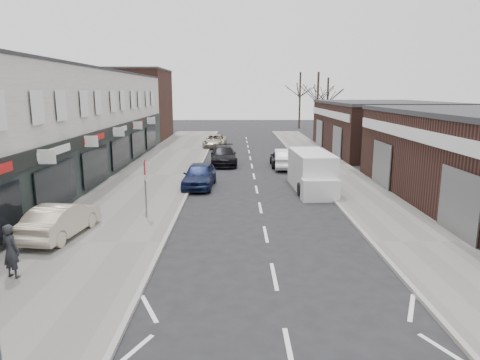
{
  "coord_description": "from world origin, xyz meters",
  "views": [
    {
      "loc": [
        -1.16,
        -6.42,
        5.66
      ],
      "look_at": [
        -1.05,
        8.25,
        2.6
      ],
      "focal_mm": 32.0,
      "sensor_mm": 36.0,
      "label": 1
    }
  ],
  "objects_px": {
    "white_van": "(312,172)",
    "parked_car_left_c": "(215,141)",
    "sedan_on_pavement": "(61,220)",
    "parked_car_right_b": "(281,158)",
    "warning_sign": "(146,172)",
    "parked_car_right_a": "(285,158)",
    "pedestrian": "(11,251)",
    "parked_car_left_b": "(224,156)",
    "parked_car_left_a": "(199,175)"
  },
  "relations": [
    {
      "from": "white_van",
      "to": "parked_car_left_c",
      "type": "relative_size",
      "value": 1.23
    },
    {
      "from": "sedan_on_pavement",
      "to": "parked_car_right_b",
      "type": "xyz_separation_m",
      "value": [
        10.17,
        16.38,
        -0.14
      ]
    },
    {
      "from": "white_van",
      "to": "parked_car_left_c",
      "type": "bearing_deg",
      "value": 106.28
    },
    {
      "from": "parked_car_left_c",
      "to": "parked_car_right_b",
      "type": "distance_m",
      "value": 12.66
    },
    {
      "from": "white_van",
      "to": "warning_sign",
      "type": "bearing_deg",
      "value": -147.19
    },
    {
      "from": "parked_car_right_a",
      "to": "warning_sign",
      "type": "bearing_deg",
      "value": 62.99
    },
    {
      "from": "sedan_on_pavement",
      "to": "pedestrian",
      "type": "xyz_separation_m",
      "value": [
        0.02,
        -3.75,
        0.18
      ]
    },
    {
      "from": "sedan_on_pavement",
      "to": "parked_car_right_a",
      "type": "distance_m",
      "value": 18.73
    },
    {
      "from": "warning_sign",
      "to": "pedestrian",
      "type": "distance_m",
      "value": 6.96
    },
    {
      "from": "parked_car_left_b",
      "to": "parked_car_left_a",
      "type": "bearing_deg",
      "value": -101.69
    },
    {
      "from": "parked_car_left_b",
      "to": "sedan_on_pavement",
      "type": "bearing_deg",
      "value": -111.78
    },
    {
      "from": "warning_sign",
      "to": "parked_car_left_b",
      "type": "bearing_deg",
      "value": 78.61
    },
    {
      "from": "white_van",
      "to": "parked_car_right_b",
      "type": "distance_m",
      "value": 7.99
    },
    {
      "from": "parked_car_left_b",
      "to": "parked_car_right_b",
      "type": "relative_size",
      "value": 1.31
    },
    {
      "from": "parked_car_left_a",
      "to": "pedestrian",
      "type": "bearing_deg",
      "value": -106.12
    },
    {
      "from": "pedestrian",
      "to": "parked_car_right_b",
      "type": "distance_m",
      "value": 22.55
    },
    {
      "from": "pedestrian",
      "to": "parked_car_right_b",
      "type": "bearing_deg",
      "value": -94.29
    },
    {
      "from": "parked_car_left_a",
      "to": "parked_car_left_b",
      "type": "xyz_separation_m",
      "value": [
        1.2,
        8.06,
        -0.02
      ]
    },
    {
      "from": "parked_car_left_a",
      "to": "white_van",
      "type": "bearing_deg",
      "value": -2.35
    },
    {
      "from": "sedan_on_pavement",
      "to": "parked_car_right_a",
      "type": "bearing_deg",
      "value": -116.12
    },
    {
      "from": "warning_sign",
      "to": "sedan_on_pavement",
      "type": "height_order",
      "value": "warning_sign"
    },
    {
      "from": "warning_sign",
      "to": "sedan_on_pavement",
      "type": "distance_m",
      "value": 4.02
    },
    {
      "from": "sedan_on_pavement",
      "to": "parked_car_left_a",
      "type": "distance_m",
      "value": 10.2
    },
    {
      "from": "parked_car_left_c",
      "to": "parked_car_left_a",
      "type": "bearing_deg",
      "value": -86.94
    },
    {
      "from": "warning_sign",
      "to": "parked_car_left_a",
      "type": "bearing_deg",
      "value": 75.12
    },
    {
      "from": "parked_car_left_c",
      "to": "parked_car_right_a",
      "type": "xyz_separation_m",
      "value": [
        5.84,
        -12.17,
        0.09
      ]
    },
    {
      "from": "parked_car_right_a",
      "to": "parked_car_right_b",
      "type": "relative_size",
      "value": 1.19
    },
    {
      "from": "white_van",
      "to": "parked_car_left_a",
      "type": "bearing_deg",
      "value": 171.66
    },
    {
      "from": "white_van",
      "to": "parked_car_left_c",
      "type": "xyz_separation_m",
      "value": [
        -6.61,
        19.27,
        -0.39
      ]
    },
    {
      "from": "parked_car_left_a",
      "to": "parked_car_right_b",
      "type": "height_order",
      "value": "parked_car_left_a"
    },
    {
      "from": "parked_car_left_c",
      "to": "parked_car_right_b",
      "type": "xyz_separation_m",
      "value": [
        5.6,
        -11.35,
        -0.01
      ]
    },
    {
      "from": "white_van",
      "to": "parked_car_left_a",
      "type": "xyz_separation_m",
      "value": [
        -6.61,
        0.66,
        -0.31
      ]
    },
    {
      "from": "sedan_on_pavement",
      "to": "parked_car_right_a",
      "type": "height_order",
      "value": "parked_car_right_a"
    },
    {
      "from": "sedan_on_pavement",
      "to": "parked_car_left_a",
      "type": "relative_size",
      "value": 0.93
    },
    {
      "from": "parked_car_left_b",
      "to": "parked_car_left_c",
      "type": "bearing_deg",
      "value": 93.26
    },
    {
      "from": "white_van",
      "to": "pedestrian",
      "type": "height_order",
      "value": "white_van"
    },
    {
      "from": "sedan_on_pavement",
      "to": "pedestrian",
      "type": "bearing_deg",
      "value": 97.94
    },
    {
      "from": "sedan_on_pavement",
      "to": "parked_car_left_b",
      "type": "bearing_deg",
      "value": -100.9
    },
    {
      "from": "parked_car_left_a",
      "to": "warning_sign",
      "type": "bearing_deg",
      "value": -101.54
    },
    {
      "from": "sedan_on_pavement",
      "to": "warning_sign",
      "type": "bearing_deg",
      "value": -130.66
    },
    {
      "from": "warning_sign",
      "to": "parked_car_right_a",
      "type": "xyz_separation_m",
      "value": [
        7.6,
        13.06,
        -1.46
      ]
    },
    {
      "from": "sedan_on_pavement",
      "to": "parked_car_right_b",
      "type": "height_order",
      "value": "sedan_on_pavement"
    },
    {
      "from": "parked_car_left_b",
      "to": "parked_car_right_b",
      "type": "bearing_deg",
      "value": -13.58
    },
    {
      "from": "parked_car_left_a",
      "to": "parked_car_left_c",
      "type": "xyz_separation_m",
      "value": [
        0.0,
        18.61,
        -0.09
      ]
    },
    {
      "from": "white_van",
      "to": "parked_car_right_b",
      "type": "xyz_separation_m",
      "value": [
        -1.01,
        7.92,
        -0.4
      ]
    },
    {
      "from": "parked_car_right_b",
      "to": "white_van",
      "type": "bearing_deg",
      "value": 98.06
    },
    {
      "from": "pedestrian",
      "to": "parked_car_left_b",
      "type": "distance_m",
      "value": 21.71
    },
    {
      "from": "parked_car_right_b",
      "to": "pedestrian",
      "type": "bearing_deg",
      "value": 64.03
    },
    {
      "from": "pedestrian",
      "to": "parked_car_right_a",
      "type": "relative_size",
      "value": 0.37
    },
    {
      "from": "sedan_on_pavement",
      "to": "parked_car_left_b",
      "type": "xyz_separation_m",
      "value": [
        5.77,
        17.18,
        -0.07
      ]
    }
  ]
}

